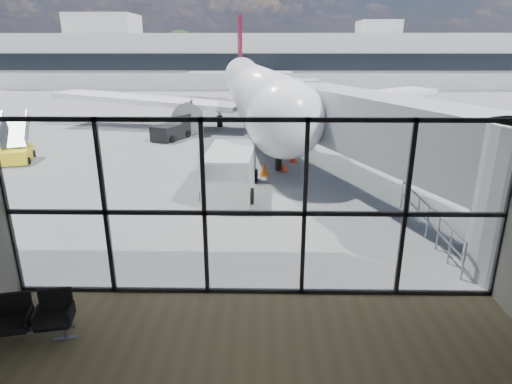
{
  "coord_description": "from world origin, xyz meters",
  "views": [
    {
      "loc": [
        0.21,
        -9.56,
        5.96
      ],
      "look_at": [
        -0.01,
        3.0,
        1.72
      ],
      "focal_mm": 30.0,
      "sensor_mm": 36.0,
      "label": 1
    }
  ],
  "objects_px": {
    "service_van": "(231,171)",
    "mobile_stairs": "(16,152)",
    "seating_row": "(14,317)",
    "airliner": "(253,89)",
    "belt_loader": "(172,130)"
  },
  "relations": [
    {
      "from": "service_van",
      "to": "mobile_stairs",
      "type": "xyz_separation_m",
      "value": [
        -12.25,
        5.29,
        -0.47
      ]
    },
    {
      "from": "seating_row",
      "to": "service_van",
      "type": "xyz_separation_m",
      "value": [
        3.85,
        9.91,
        0.38
      ]
    },
    {
      "from": "service_van",
      "to": "mobile_stairs",
      "type": "bearing_deg",
      "value": 158.94
    },
    {
      "from": "airliner",
      "to": "mobile_stairs",
      "type": "relative_size",
      "value": 11.17
    },
    {
      "from": "service_van",
      "to": "seating_row",
      "type": "bearing_deg",
      "value": -108.91
    },
    {
      "from": "service_van",
      "to": "belt_loader",
      "type": "distance_m",
      "value": 12.51
    },
    {
      "from": "service_van",
      "to": "belt_loader",
      "type": "xyz_separation_m",
      "value": [
        -4.89,
        11.51,
        -0.37
      ]
    },
    {
      "from": "mobile_stairs",
      "to": "seating_row",
      "type": "bearing_deg",
      "value": -80.21
    },
    {
      "from": "belt_loader",
      "to": "mobile_stairs",
      "type": "bearing_deg",
      "value": -117.7
    },
    {
      "from": "belt_loader",
      "to": "service_van",
      "type": "bearing_deg",
      "value": -44.86
    },
    {
      "from": "airliner",
      "to": "belt_loader",
      "type": "bearing_deg",
      "value": -138.51
    },
    {
      "from": "seating_row",
      "to": "mobile_stairs",
      "type": "relative_size",
      "value": 0.74
    },
    {
      "from": "airliner",
      "to": "service_van",
      "type": "relative_size",
      "value": 8.2
    },
    {
      "from": "seating_row",
      "to": "service_van",
      "type": "bearing_deg",
      "value": 56.57
    },
    {
      "from": "seating_row",
      "to": "airliner",
      "type": "distance_m",
      "value": 27.92
    }
  ]
}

